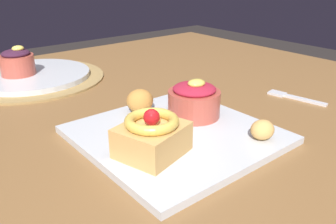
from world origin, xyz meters
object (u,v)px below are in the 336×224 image
Objects in this scene: berry_ramekin at (193,100)px; fritter_front at (262,130)px; cake_slice at (152,135)px; back_plate at (32,75)px; back_ramekin at (17,62)px; front_plate at (176,135)px; fritter_middle at (140,101)px; fork at (292,97)px.

berry_ramekin is 0.14m from fritter_front.
back_plate is (0.00, 0.50, -0.03)m from cake_slice.
berry_ramekin is (0.14, 0.06, 0.00)m from cake_slice.
fritter_front is at bearing -72.27° from back_ramekin.
back_ramekin is at bearing 101.69° from front_plate.
berry_ramekin is 0.33× the size of back_plate.
back_ramekin is at bearing 105.33° from fritter_middle.
berry_ramekin is 2.40× the size of fritter_front.
berry_ramekin is at bearing 24.30° from cake_slice.
fritter_front is at bearing -24.19° from cake_slice.
fritter_middle reaches higher than front_plate.
back_ramekin is at bearing 30.61° from fork.
back_plate is at bearing 28.97° from fork.
back_plate is at bearing 101.45° from fritter_middle.
berry_ramekin is 1.17× the size of back_ramekin.
back_ramekin is (-0.03, 0.01, 0.04)m from back_plate.
front_plate reaches higher than fork.
back_ramekin reaches higher than fritter_front.
fritter_middle reaches higher than fork.
cake_slice is 0.15m from berry_ramekin.
fritter_middle is at bearing -74.67° from back_ramekin.
fritter_front is 0.49× the size of back_ramekin.
back_ramekin reaches higher than front_plate.
front_plate is at bearing -91.64° from fritter_middle.
fritter_front is (0.09, -0.11, 0.02)m from front_plate.
cake_slice reaches higher than fritter_middle.
front_plate is 0.48m from back_plate.
berry_ramekin reaches higher than fritter_front.
fritter_middle is 0.38m from back_ramekin.
front_plate is 0.08m from berry_ramekin.
fritter_front is 0.23m from fritter_middle.
fork is (0.39, 0.02, -0.04)m from cake_slice.
fritter_middle is (-0.06, 0.08, -0.01)m from berry_ramekin.
fritter_middle reaches higher than fritter_front.
berry_ramekin is (0.06, 0.03, 0.04)m from front_plate.
back_plate is 0.05m from back_ramekin.
back_plate is at bearing 98.57° from front_plate.
berry_ramekin reaches higher than cake_slice.
fork is (0.32, -0.02, -0.00)m from front_plate.
fritter_middle is at bearing 61.24° from cake_slice.
back_ramekin is at bearing 110.02° from berry_ramekin.
front_plate is 5.78× the size of fritter_middle.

